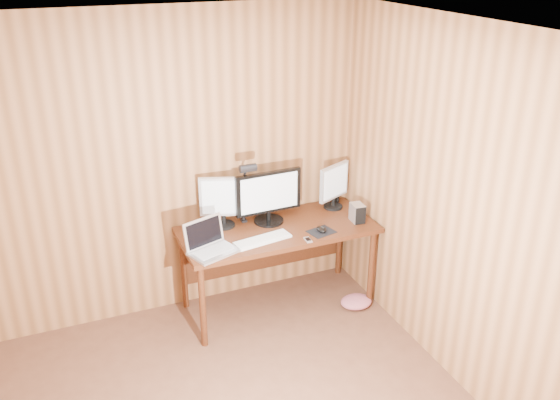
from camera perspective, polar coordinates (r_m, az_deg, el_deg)
room_shell at (r=3.00m, az=-4.83°, el=-10.02°), size 4.00×4.00×4.00m
desk at (r=4.97m, az=-0.54°, el=-3.61°), size 1.60×0.70×0.75m
monitor_center at (r=4.87m, az=-1.11°, el=0.36°), size 0.57×0.25×0.45m
monitor_left at (r=4.81m, az=-5.51°, el=-0.04°), size 0.37×0.18×0.43m
monitor_right at (r=5.16m, az=5.22°, el=1.43°), size 0.33×0.18×0.40m
laptop at (r=4.51m, az=-6.81°, el=-4.21°), size 0.41×0.36×0.25m
keyboard at (r=4.65m, az=-1.67°, el=-3.83°), size 0.48×0.21×0.02m
mousepad at (r=4.80m, az=4.00°, el=-3.06°), size 0.23×0.21×0.00m
mouse at (r=4.79m, az=4.00°, el=-2.84°), size 0.10×0.13×0.04m
hard_drive at (r=4.98m, az=7.46°, el=-1.24°), size 0.11×0.15×0.15m
phone at (r=4.66m, az=2.71°, el=-3.84°), size 0.05×0.09×0.01m
speaker at (r=5.34m, az=5.48°, el=0.38°), size 0.05×0.05×0.11m
desk_lamp at (r=4.76m, az=-3.32°, el=1.54°), size 0.14×0.19×0.59m
fabric_pile at (r=5.24m, az=7.34°, el=-9.68°), size 0.28×0.23×0.09m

